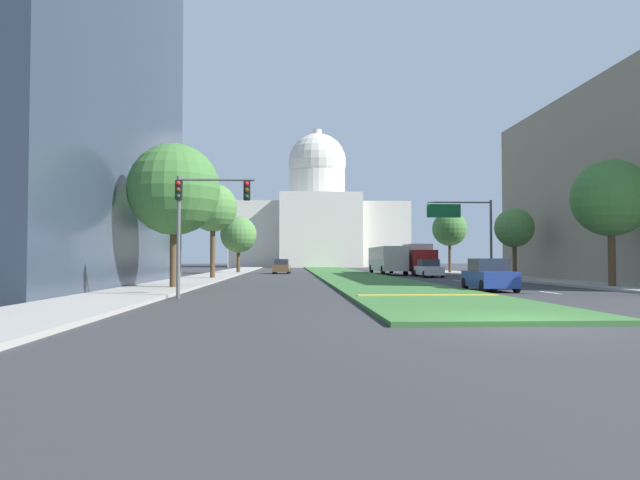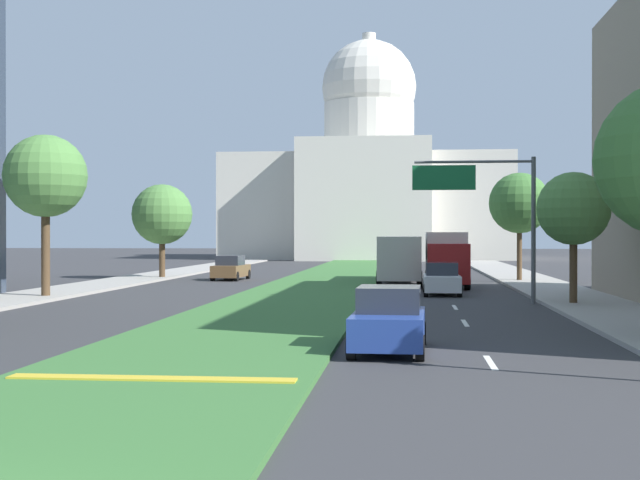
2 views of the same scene
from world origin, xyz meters
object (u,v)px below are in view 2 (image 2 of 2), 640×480
at_px(street_tree_left_mid, 45,177).
at_px(street_tree_right_mid, 573,209).
at_px(city_bus, 400,255).
at_px(street_tree_right_far, 519,203).
at_px(sedan_lead_stopped, 389,321).
at_px(overhead_guide_sign, 488,199).
at_px(box_truck_delivery, 447,258).
at_px(capitol_building, 369,187).
at_px(sedan_midblock, 442,279).
at_px(sedan_distant, 231,268).
at_px(street_tree_left_far, 162,215).

xyz_separation_m(street_tree_left_mid, street_tree_right_mid, (24.29, -1.96, -1.67)).
height_order(street_tree_right_mid, city_bus, street_tree_right_mid).
bearing_deg(street_tree_right_far, city_bus, -160.65).
height_order(street_tree_left_mid, sedan_lead_stopped, street_tree_left_mid).
height_order(overhead_guide_sign, box_truck_delivery, overhead_guide_sign).
bearing_deg(box_truck_delivery, capitol_building, 96.56).
height_order(street_tree_left_mid, city_bus, street_tree_left_mid).
height_order(overhead_guide_sign, sedan_midblock, overhead_guide_sign).
bearing_deg(sedan_lead_stopped, street_tree_right_far, 77.49).
height_order(overhead_guide_sign, sedan_distant, overhead_guide_sign).
bearing_deg(sedan_lead_stopped, capitol_building, 92.88).
distance_m(overhead_guide_sign, sedan_lead_stopped, 17.34).
bearing_deg(street_tree_right_mid, city_bus, 114.89).
relative_size(sedan_midblock, city_bus, 0.40).
bearing_deg(street_tree_right_far, overhead_guide_sign, -101.40).
relative_size(capitol_building, street_tree_right_far, 5.08).
xyz_separation_m(overhead_guide_sign, sedan_distant, (-15.41, 18.83, -3.86)).
bearing_deg(sedan_distant, street_tree_left_mid, -106.64).
height_order(street_tree_left_far, box_truck_delivery, street_tree_left_far).
xyz_separation_m(overhead_guide_sign, street_tree_right_mid, (3.54, -1.00, -0.49)).
bearing_deg(sedan_lead_stopped, city_bus, 90.00).
distance_m(capitol_building, overhead_guide_sign, 76.82).
relative_size(box_truck_delivery, city_bus, 0.58).
bearing_deg(street_tree_left_far, sedan_distant, -8.73).
xyz_separation_m(sedan_lead_stopped, sedan_distant, (-11.41, 35.25, -0.02)).
distance_m(street_tree_left_mid, sedan_lead_stopped, 24.66).
distance_m(sedan_midblock, sedan_distant, 18.93).
bearing_deg(overhead_guide_sign, street_tree_right_far, 78.60).
distance_m(street_tree_left_mid, sedan_midblock, 20.17).
distance_m(street_tree_left_far, sedan_lead_stopped, 39.73).
relative_size(street_tree_left_mid, city_bus, 0.71).
height_order(sedan_lead_stopped, city_bus, city_bus).
height_order(street_tree_right_mid, sedan_lead_stopped, street_tree_right_mid).
xyz_separation_m(street_tree_right_mid, city_bus, (-7.55, 16.26, -2.38)).
bearing_deg(sedan_distant, capitol_building, 83.30).
height_order(street_tree_left_mid, street_tree_right_far, street_tree_left_mid).
relative_size(street_tree_left_far, box_truck_delivery, 1.02).
xyz_separation_m(street_tree_left_far, sedan_lead_stopped, (16.37, -36.02, -3.65)).
xyz_separation_m(street_tree_right_far, sedan_lead_stopped, (-7.62, -34.36, -4.28)).
bearing_deg(sedan_lead_stopped, street_tree_right_mid, 63.93).
height_order(street_tree_left_far, sedan_distant, street_tree_left_far).
height_order(sedan_lead_stopped, sedan_distant, sedan_lead_stopped).
bearing_deg(street_tree_left_far, street_tree_right_mid, -40.74).
distance_m(capitol_building, box_truck_delivery, 65.10).
relative_size(overhead_guide_sign, street_tree_right_far, 0.92).
distance_m(overhead_guide_sign, sedan_distant, 24.64).
bearing_deg(capitol_building, street_tree_left_far, -101.68).
relative_size(street_tree_right_far, sedan_distant, 1.65).
relative_size(overhead_guide_sign, sedan_distant, 1.52).
bearing_deg(overhead_guide_sign, street_tree_left_far, 136.12).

